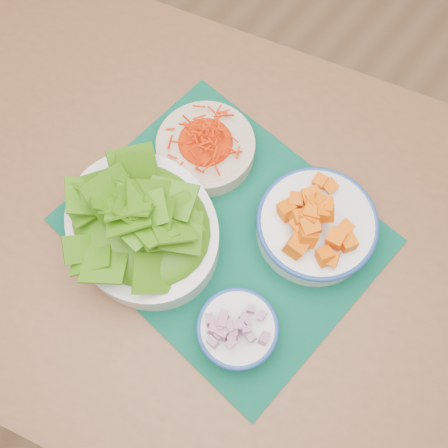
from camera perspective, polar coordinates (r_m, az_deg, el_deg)
name	(u,v)px	position (r m, az deg, el deg)	size (l,w,h in m)	color
ground	(249,360)	(1.62, 2.82, -15.31)	(4.00, 4.00, 0.00)	#A57750
table	(189,234)	(1.00, -4.03, -1.16)	(1.49, 1.17, 0.75)	brown
placemat	(224,230)	(0.91, 0.00, -0.71)	(0.51, 0.42, 0.00)	#023224
carrot_bowl	(206,146)	(0.94, -2.11, 8.94)	(0.24, 0.24, 0.07)	beige
squash_bowl	(317,222)	(0.88, 10.64, 0.21)	(0.26, 0.26, 0.10)	white
lettuce_bowl	(141,223)	(0.85, -9.47, 0.14)	(0.35, 0.32, 0.14)	white
onion_bowl	(238,329)	(0.83, 1.56, -11.87)	(0.15, 0.15, 0.07)	silver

